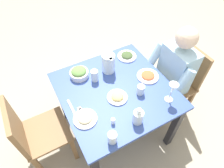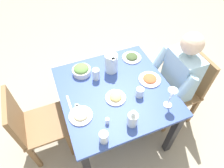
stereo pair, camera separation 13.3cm
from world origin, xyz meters
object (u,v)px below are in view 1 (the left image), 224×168
salt_shaker (113,121)px  water_glass_near_right (141,90)px  wine_glass (172,89)px  chair_near (179,80)px  chair_far (34,133)px  diner_near (167,77)px  water_pitcher (108,63)px  dining_table (115,97)px  oil_carafe (138,117)px  plate_rice_curry (148,76)px  plate_beans (85,118)px  plate_dolmas (127,56)px  salad_bowl (79,73)px  plate_fries (117,97)px  water_glass_far_right (95,76)px  water_glass_near_left (112,138)px

salt_shaker → water_glass_near_right: bearing=-67.6°
wine_glass → chair_near: bearing=-58.5°
wine_glass → chair_far: bearing=70.8°
chair_far → diner_near: bearing=-95.3°
water_glass_near_right → water_pitcher: bearing=16.4°
dining_table → oil_carafe: bearing=178.5°
plate_rice_curry → plate_beans: 0.70m
chair_near → chair_far: same height
water_glass_near_right → plate_beans: bearing=91.2°
dining_table → salt_shaker: bearing=147.5°
chair_far → oil_carafe: bearing=-119.7°
chair_near → salt_shaker: 1.00m
oil_carafe → plate_dolmas: bearing=-25.5°
dining_table → salad_bowl: bearing=35.5°
diner_near → plate_dolmas: (0.37, 0.24, 0.09)m
plate_rice_curry → wine_glass: 0.33m
plate_fries → salt_shaker: 0.24m
water_glass_far_right → wine_glass: wine_glass is taller
diner_near → water_glass_near_left: (-0.35, 0.81, 0.13)m
dining_table → diner_near: size_ratio=0.82×
chair_far → salt_shaker: bearing=-121.2°
plate_fries → oil_carafe: (-0.27, -0.02, 0.04)m
plate_rice_curry → plate_beans: same height
water_glass_near_right → salt_shaker: bearing=112.4°
chair_near → water_pitcher: (0.29, 0.70, 0.32)m
diner_near → salt_shaker: diner_near is taller
plate_dolmas → diner_near: bearing=-146.7°
plate_rice_curry → oil_carafe: size_ratio=1.22×
water_glass_far_right → oil_carafe: 0.56m
dining_table → water_pitcher: bearing=-13.7°
water_glass_far_right → wine_glass: bearing=-138.2°
diner_near → plate_dolmas: diner_near is taller
water_pitcher → water_glass_far_right: (-0.05, 0.17, -0.04)m
chair_near → diner_near: bearing=90.0°
chair_far → water_glass_far_right: 0.72m
plate_fries → diner_near: bearing=-86.5°
chair_near → plate_fries: (-0.04, 0.79, 0.24)m
plate_rice_curry → salt_shaker: (-0.27, 0.52, 0.01)m
salad_bowl → plate_fries: 0.43m
plate_fries → water_glass_near_left: bearing=145.0°
plate_dolmas → plate_beans: size_ratio=1.02×
water_glass_near_left → water_glass_far_right: size_ratio=0.88×
salad_bowl → chair_far: bearing=112.9°
oil_carafe → water_glass_near_right: bearing=-38.6°
dining_table → chair_near: (-0.05, -0.76, -0.12)m
wine_glass → oil_carafe: 0.36m
plate_fries → salt_shaker: bearing=142.5°
dining_table → plate_beans: bearing=113.1°
water_glass_far_right → dining_table: bearing=-149.6°
oil_carafe → plate_beans: bearing=58.7°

